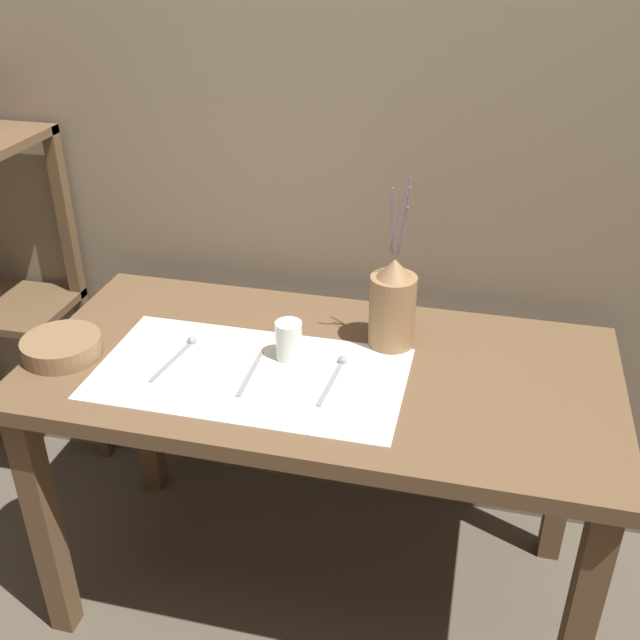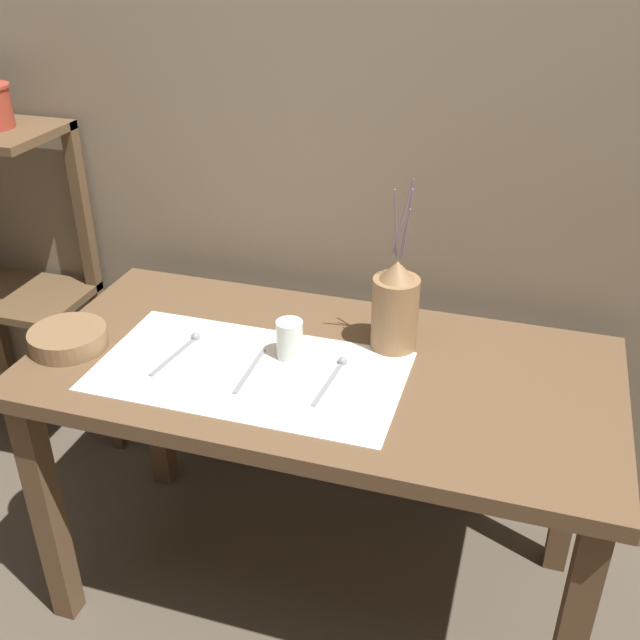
% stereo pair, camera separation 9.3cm
% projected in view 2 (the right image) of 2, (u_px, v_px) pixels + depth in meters
% --- Properties ---
extents(ground_plane, '(12.00, 12.00, 0.00)m').
position_uv_depth(ground_plane, '(320.00, 585.00, 2.12)').
color(ground_plane, brown).
extents(stone_wall_back, '(7.00, 0.06, 2.40)m').
position_uv_depth(stone_wall_back, '(372.00, 122.00, 1.91)').
color(stone_wall_back, '#7A6B56').
rests_on(stone_wall_back, ground_plane).
extents(wooden_table, '(1.38, 0.68, 0.74)m').
position_uv_depth(wooden_table, '(320.00, 399.00, 1.81)').
color(wooden_table, brown).
rests_on(wooden_table, ground_plane).
extents(wooden_shelf_unit, '(0.45, 0.29, 1.16)m').
position_uv_depth(wooden_shelf_unit, '(11.00, 244.00, 2.26)').
color(wooden_shelf_unit, brown).
rests_on(wooden_shelf_unit, ground_plane).
extents(linen_cloth, '(0.71, 0.38, 0.00)m').
position_uv_depth(linen_cloth, '(250.00, 371.00, 1.73)').
color(linen_cloth, white).
rests_on(linen_cloth, wooden_table).
extents(pitcher_with_flowers, '(0.11, 0.11, 0.42)m').
position_uv_depth(pitcher_with_flowers, '(395.00, 308.00, 1.78)').
color(pitcher_with_flowers, olive).
rests_on(pitcher_with_flowers, wooden_table).
extents(wooden_bowl, '(0.19, 0.19, 0.05)m').
position_uv_depth(wooden_bowl, '(68.00, 339.00, 1.82)').
color(wooden_bowl, brown).
rests_on(wooden_bowl, wooden_table).
extents(glass_tumbler_near, '(0.06, 0.06, 0.09)m').
position_uv_depth(glass_tumbler_near, '(290.00, 339.00, 1.76)').
color(glass_tumbler_near, silver).
rests_on(glass_tumbler_near, wooden_table).
extents(spoon_outer, '(0.04, 0.20, 0.02)m').
position_uv_depth(spoon_outer, '(187.00, 344.00, 1.82)').
color(spoon_outer, gray).
rests_on(spoon_outer, wooden_table).
extents(knife_center, '(0.02, 0.19, 0.00)m').
position_uv_depth(knife_center, '(250.00, 371.00, 1.72)').
color(knife_center, gray).
rests_on(knife_center, wooden_table).
extents(spoon_inner, '(0.03, 0.20, 0.02)m').
position_uv_depth(spoon_inner, '(337.00, 370.00, 1.73)').
color(spoon_inner, gray).
rests_on(spoon_inner, wooden_table).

